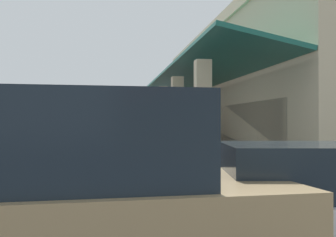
{
  "coord_description": "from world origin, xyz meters",
  "views": [
    {
      "loc": [
        26.23,
        1.62,
        1.71
      ],
      "look_at": [
        5.06,
        4.55,
        1.9
      ],
      "focal_mm": 45.86,
      "sensor_mm": 36.0,
      "label": 1
    }
  ],
  "objects_px": {
    "parked_suv_charcoal": "(114,144)",
    "pedestrian": "(36,143)",
    "parked_suv_tan": "(16,202)",
    "potted_palm": "(190,143)",
    "transit_bus": "(113,120)"
  },
  "relations": [
    {
      "from": "transit_bus",
      "to": "pedestrian",
      "type": "relative_size",
      "value": 6.9
    },
    {
      "from": "transit_bus",
      "to": "potted_palm",
      "type": "bearing_deg",
      "value": 57.8
    },
    {
      "from": "parked_suv_tan",
      "to": "parked_suv_charcoal",
      "type": "relative_size",
      "value": 0.99
    },
    {
      "from": "parked_suv_tan",
      "to": "parked_suv_charcoal",
      "type": "distance_m",
      "value": 9.78
    },
    {
      "from": "parked_suv_charcoal",
      "to": "potted_palm",
      "type": "relative_size",
      "value": 2.06
    },
    {
      "from": "parked_suv_tan",
      "to": "potted_palm",
      "type": "distance_m",
      "value": 19.57
    },
    {
      "from": "parked_suv_tan",
      "to": "potted_palm",
      "type": "height_order",
      "value": "potted_palm"
    },
    {
      "from": "pedestrian",
      "to": "parked_suv_tan",
      "type": "bearing_deg",
      "value": 8.47
    },
    {
      "from": "parked_suv_tan",
      "to": "parked_suv_charcoal",
      "type": "bearing_deg",
      "value": 174.45
    },
    {
      "from": "parked_suv_charcoal",
      "to": "pedestrian",
      "type": "distance_m",
      "value": 4.16
    },
    {
      "from": "parked_suv_tan",
      "to": "potted_palm",
      "type": "bearing_deg",
      "value": 164.78
    },
    {
      "from": "transit_bus",
      "to": "potted_palm",
      "type": "relative_size",
      "value": 4.69
    },
    {
      "from": "potted_palm",
      "to": "parked_suv_tan",
      "type": "bearing_deg",
      "value": -15.22
    },
    {
      "from": "parked_suv_charcoal",
      "to": "potted_palm",
      "type": "xyz_separation_m",
      "value": [
        -9.14,
        4.19,
        -0.45
      ]
    },
    {
      "from": "transit_bus",
      "to": "parked_suv_charcoal",
      "type": "relative_size",
      "value": 2.27
    }
  ]
}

